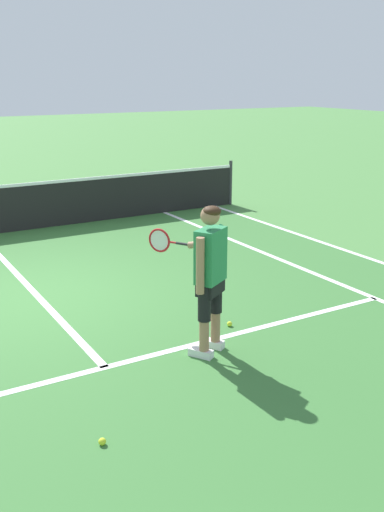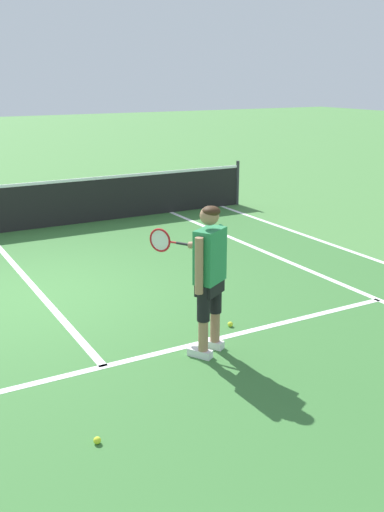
% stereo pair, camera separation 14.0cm
% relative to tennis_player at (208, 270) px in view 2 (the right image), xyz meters
% --- Properties ---
extents(ground_plane, '(80.00, 80.00, 0.00)m').
position_rel_tennis_player_xyz_m(ground_plane, '(-1.17, 2.76, -0.99)').
color(ground_plane, '#477F3D').
extents(court_inner_surface, '(10.98, 10.22, 0.00)m').
position_rel_tennis_player_xyz_m(court_inner_surface, '(-1.17, 1.72, -0.99)').
color(court_inner_surface, '#387033').
rests_on(court_inner_surface, ground).
extents(line_service, '(8.23, 0.10, 0.01)m').
position_rel_tennis_player_xyz_m(line_service, '(-1.17, 0.24, -0.99)').
color(line_service, white).
rests_on(line_service, ground).
extents(line_centre_service, '(0.10, 6.40, 0.01)m').
position_rel_tennis_player_xyz_m(line_centre_service, '(-1.17, 3.44, -0.99)').
color(line_centre_service, white).
rests_on(line_centre_service, ground).
extents(line_singles_right, '(0.10, 9.82, 0.01)m').
position_rel_tennis_player_xyz_m(line_singles_right, '(2.95, 1.72, -0.99)').
color(line_singles_right, white).
rests_on(line_singles_right, ground).
extents(line_doubles_right, '(0.10, 9.82, 0.01)m').
position_rel_tennis_player_xyz_m(line_doubles_right, '(4.32, 1.72, -0.99)').
color(line_doubles_right, white).
rests_on(line_doubles_right, ground).
extents(tennis_player, '(0.55, 1.22, 1.71)m').
position_rel_tennis_player_xyz_m(tennis_player, '(0.00, 0.00, 0.00)').
color(tennis_player, white).
rests_on(tennis_player, ground).
extents(tennis_ball_near_feet, '(0.07, 0.07, 0.07)m').
position_rel_tennis_player_xyz_m(tennis_ball_near_feet, '(-1.73, -1.06, -0.96)').
color(tennis_ball_near_feet, '#CCE02D').
rests_on(tennis_ball_near_feet, ground).
extents(tennis_ball_by_baseline, '(0.07, 0.07, 0.07)m').
position_rel_tennis_player_xyz_m(tennis_ball_by_baseline, '(0.62, 0.47, -0.96)').
color(tennis_ball_by_baseline, '#CCE02D').
rests_on(tennis_ball_by_baseline, ground).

